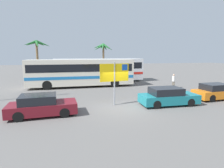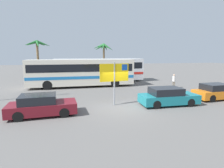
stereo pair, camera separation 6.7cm
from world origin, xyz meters
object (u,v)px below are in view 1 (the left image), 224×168
at_px(car_teal, 168,97).
at_px(bus_front_coach, 81,72).
at_px(car_maroon, 42,106).
at_px(bus_rear_coach, 99,69).
at_px(pedestrian_near_sign, 174,80).
at_px(ferry_sign, 115,74).
at_px(car_orange, 216,92).

bearing_deg(car_teal, bus_front_coach, 122.12).
relative_size(bus_front_coach, car_maroon, 2.89).
xyz_separation_m(bus_rear_coach, pedestrian_near_sign, (7.36, -6.81, -0.85)).
xyz_separation_m(ferry_sign, car_maroon, (-5.00, -1.31, -1.69)).
height_order(car_orange, car_teal, same).
bearing_deg(car_teal, bus_rear_coach, 104.59).
distance_m(bus_front_coach, car_teal, 11.20).
distance_m(car_maroon, pedestrian_near_sign, 14.65).
relative_size(car_orange, car_teal, 0.94).
distance_m(bus_rear_coach, ferry_sign, 12.11).
relative_size(ferry_sign, car_orange, 0.78).
relative_size(bus_rear_coach, car_maroon, 2.89).
xyz_separation_m(bus_rear_coach, car_orange, (8.12, -12.21, -1.15)).
height_order(car_maroon, car_teal, same).
relative_size(car_orange, pedestrian_near_sign, 2.57).
xyz_separation_m(bus_front_coach, car_teal, (5.77, -9.52, -1.15)).
xyz_separation_m(ferry_sign, car_teal, (3.87, -0.86, -1.69)).
distance_m(car_orange, pedestrian_near_sign, 5.47).
distance_m(bus_rear_coach, car_teal, 13.36).
xyz_separation_m(bus_front_coach, car_maroon, (-3.10, -9.97, -1.15)).
height_order(ferry_sign, pedestrian_near_sign, ferry_sign).
bearing_deg(bus_rear_coach, car_teal, -76.31).
relative_size(bus_rear_coach, car_teal, 2.78).
bearing_deg(ferry_sign, car_maroon, -171.11).
bearing_deg(car_maroon, bus_front_coach, 69.36).
distance_m(ferry_sign, pedestrian_near_sign, 9.75).
relative_size(ferry_sign, pedestrian_near_sign, 2.01).
bearing_deg(ferry_sign, bus_rear_coach, 80.79).
height_order(bus_front_coach, pedestrian_near_sign, bus_front_coach).
relative_size(car_maroon, car_orange, 1.02).
bearing_deg(pedestrian_near_sign, car_teal, -151.02).
bearing_deg(pedestrian_near_sign, ferry_sign, -173.45).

